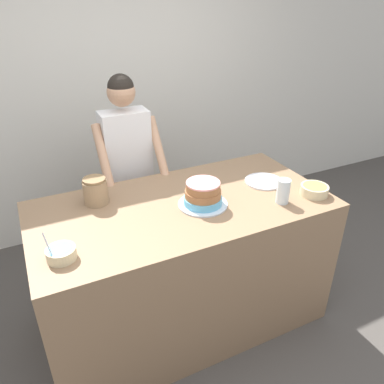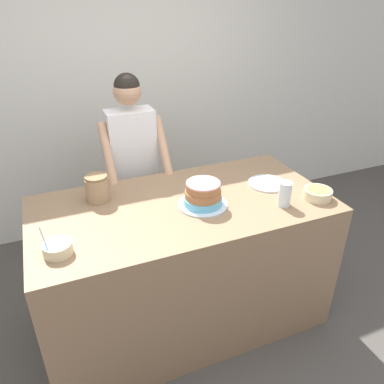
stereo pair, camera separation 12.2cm
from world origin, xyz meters
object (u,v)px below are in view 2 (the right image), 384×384
(drinking_glass, at_px, (285,194))
(cake, at_px, (203,195))
(frosting_bowl_blue, at_px, (57,248))
(stoneware_jar, at_px, (97,188))
(person_baker, at_px, (133,159))
(ceramic_plate, at_px, (267,183))
(frosting_bowl_yellow, at_px, (318,193))

(drinking_glass, bearing_deg, cake, 157.77)
(cake, distance_m, drinking_glass, 0.49)
(frosting_bowl_blue, relative_size, stoneware_jar, 0.94)
(person_baker, distance_m, frosting_bowl_blue, 1.10)
(frosting_bowl_blue, relative_size, drinking_glass, 1.02)
(frosting_bowl_blue, xyz_separation_m, ceramic_plate, (1.38, 0.25, -0.03))
(person_baker, height_order, cake, person_baker)
(ceramic_plate, bearing_deg, person_baker, 138.87)
(person_baker, relative_size, frosting_bowl_blue, 10.28)
(ceramic_plate, relative_size, stoneware_jar, 1.55)
(frosting_bowl_yellow, height_order, drinking_glass, drinking_glass)
(person_baker, height_order, drinking_glass, person_baker)
(frosting_bowl_yellow, bearing_deg, person_baker, 134.83)
(cake, height_order, drinking_glass, same)
(ceramic_plate, bearing_deg, drinking_glass, -102.67)
(drinking_glass, relative_size, stoneware_jar, 0.92)
(frosting_bowl_blue, height_order, drinking_glass, frosting_bowl_blue)
(cake, distance_m, frosting_bowl_blue, 0.88)
(frosting_bowl_yellow, distance_m, ceramic_plate, 0.34)
(person_baker, relative_size, frosting_bowl_yellow, 9.23)
(stoneware_jar, bearing_deg, drinking_glass, -25.68)
(person_baker, xyz_separation_m, cake, (0.24, -0.75, 0.02))
(ceramic_plate, distance_m, stoneware_jar, 1.12)
(frosting_bowl_blue, bearing_deg, frosting_bowl_yellow, -1.22)
(stoneware_jar, bearing_deg, frosting_bowl_blue, -121.02)
(person_baker, distance_m, stoneware_jar, 0.56)
(cake, bearing_deg, frosting_bowl_blue, -169.34)
(frosting_bowl_blue, bearing_deg, drinking_glass, -1.06)
(drinking_glass, height_order, ceramic_plate, drinking_glass)
(drinking_glass, bearing_deg, frosting_bowl_blue, 178.94)
(person_baker, distance_m, ceramic_plate, 1.01)
(frosting_bowl_yellow, bearing_deg, cake, 164.48)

